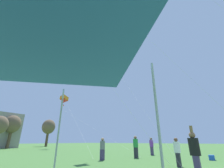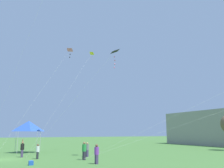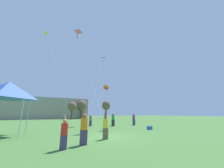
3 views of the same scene
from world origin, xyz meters
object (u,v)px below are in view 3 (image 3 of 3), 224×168
person_black_shirt (84,123)px  person_grey_shirt (90,120)px  kite_blue_delta_3 (107,94)px  kite_yellow_delta_4 (46,34)px  cooler_box (150,128)px  kite_black_delta_0 (103,58)px  kite_orange_box_2 (106,87)px  person_purple_shirt (134,119)px  person_orange_shirt (84,127)px  person_red_shirt (64,132)px  kite_pink_delta_5 (78,32)px  person_white_shirt (105,122)px  festival_tent (8,90)px  person_yellow_shirt (106,126)px  person_green_shirt (113,119)px

person_black_shirt → person_grey_shirt: (2.63, 7.00, -0.09)m
kite_blue_delta_3 → kite_yellow_delta_4: bearing=-135.4°
person_black_shirt → kite_yellow_delta_4: 17.91m
cooler_box → kite_black_delta_0: kite_black_delta_0 is taller
cooler_box → kite_orange_box_2: (6.02, 27.42, 10.52)m
cooler_box → person_purple_shirt: size_ratio=0.28×
person_black_shirt → person_orange_shirt: size_ratio=0.99×
person_red_shirt → kite_pink_delta_5: bearing=-94.7°
person_white_shirt → festival_tent: bearing=-127.9°
person_black_shirt → person_grey_shirt: 7.48m
person_yellow_shirt → person_black_shirt: size_ratio=0.90×
person_green_shirt → kite_pink_delta_5: size_ratio=0.13×
person_black_shirt → person_purple_shirt: 10.81m
person_orange_shirt → person_grey_shirt: bearing=-39.6°
person_orange_shirt → festival_tent: bearing=23.3°
person_white_shirt → kite_black_delta_0: bearing=123.0°
person_yellow_shirt → person_grey_shirt: person_yellow_shirt is taller
person_red_shirt → person_grey_shirt: size_ratio=1.03×
person_white_shirt → person_orange_shirt: bearing=-71.5°
person_yellow_shirt → person_white_shirt: size_ratio=1.15×
cooler_box → kite_yellow_delta_4: (-12.45, 10.05, 14.80)m
person_green_shirt → person_grey_shirt: (-3.02, 1.43, -0.10)m
kite_pink_delta_5 → kite_blue_delta_3: bearing=57.9°
kite_orange_box_2 → kite_blue_delta_3: bearing=58.0°
cooler_box → person_grey_shirt: bearing=125.3°
kite_black_delta_0 → kite_yellow_delta_4: bearing=175.4°
person_purple_shirt → kite_yellow_delta_4: (-14.17, 4.54, 14.04)m
kite_pink_delta_5 → kite_black_delta_0: bearing=34.9°
person_white_shirt → kite_yellow_delta_4: 18.22m
person_red_shirt → kite_blue_delta_3: size_ratio=0.07×
person_yellow_shirt → person_green_shirt: person_green_shirt is taller
person_grey_shirt → kite_yellow_delta_4: 16.26m
kite_black_delta_0 → kite_orange_box_2: 20.03m
kite_black_delta_0 → person_white_shirt: bearing=-109.1°
cooler_box → person_green_shirt: person_green_shirt is taller
cooler_box → person_green_shirt: size_ratio=0.27×
person_white_shirt → person_orange_shirt: 6.32m
person_yellow_shirt → festival_tent: bearing=37.7°
festival_tent → person_orange_shirt: bearing=-44.8°
person_white_shirt → person_purple_shirt: person_purple_shirt is taller
person_grey_shirt → kite_orange_box_2: bearing=69.4°
festival_tent → cooler_box: (13.76, -1.32, -3.48)m
cooler_box → person_grey_shirt: size_ratio=0.30×
festival_tent → person_yellow_shirt: bearing=-30.9°
person_red_shirt → person_orange_shirt: person_orange_shirt is taller
festival_tent → person_black_shirt: festival_tent is taller
cooler_box → person_orange_shirt: person_orange_shirt is taller
person_black_shirt → kite_blue_delta_3: kite_blue_delta_3 is taller
person_grey_shirt → kite_orange_box_2: 25.17m
person_red_shirt → kite_black_delta_0: (7.38, 13.71, 11.44)m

